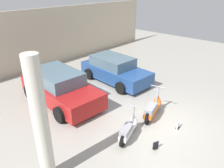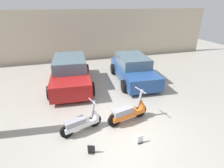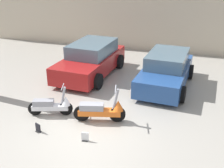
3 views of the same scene
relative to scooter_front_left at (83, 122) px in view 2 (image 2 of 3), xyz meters
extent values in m
plane|color=#9E998E|center=(1.28, -0.45, -0.35)|extent=(28.00, 28.00, 0.00)
cube|color=beige|center=(1.28, 8.06, 1.37)|extent=(19.60, 0.12, 3.44)
cylinder|color=black|center=(0.40, 0.13, -0.13)|extent=(0.44, 0.20, 0.44)
cylinder|color=black|center=(-0.52, -0.16, -0.13)|extent=(0.44, 0.20, 0.44)
cube|color=silver|center=(-0.06, -0.02, -0.08)|extent=(1.17, 0.60, 0.15)
cube|color=gray|center=(-0.26, -0.08, 0.09)|extent=(0.69, 0.44, 0.17)
cylinder|color=gray|center=(0.35, 0.11, 0.31)|extent=(0.21, 0.13, 0.62)
cylinder|color=gray|center=(0.35, 0.11, 0.62)|extent=(0.18, 0.49, 0.03)
cone|color=silver|center=(0.42, 0.13, 0.14)|extent=(0.37, 0.37, 0.29)
cylinder|color=black|center=(2.08, 0.20, -0.10)|extent=(0.50, 0.20, 0.49)
cylinder|color=black|center=(1.03, -0.06, -0.10)|extent=(0.50, 0.20, 0.49)
cube|color=orange|center=(1.55, 0.07, -0.04)|extent=(1.32, 0.60, 0.17)
cube|color=gray|center=(1.33, 0.01, 0.14)|extent=(0.77, 0.45, 0.19)
cylinder|color=gray|center=(2.03, 0.19, 0.39)|extent=(0.24, 0.14, 0.70)
cylinder|color=gray|center=(2.03, 0.19, 0.74)|extent=(0.17, 0.56, 0.03)
cone|color=orange|center=(2.10, 0.21, 0.20)|extent=(0.40, 0.40, 0.32)
cube|color=maroon|center=(-0.10, 3.64, 0.16)|extent=(1.98, 4.20, 0.68)
cube|color=slate|center=(-0.08, 3.89, 0.77)|extent=(1.65, 2.39, 0.54)
cylinder|color=black|center=(0.70, 2.32, -0.04)|extent=(0.26, 0.64, 0.62)
cylinder|color=black|center=(-1.07, 2.44, -0.04)|extent=(0.26, 0.64, 0.62)
cylinder|color=black|center=(0.87, 4.85, -0.04)|extent=(0.26, 0.64, 0.62)
cylinder|color=black|center=(-0.89, 4.97, -0.04)|extent=(0.26, 0.64, 0.62)
cube|color=navy|center=(3.12, 3.36, 0.13)|extent=(1.87, 3.94, 0.64)
cube|color=slate|center=(3.14, 3.59, 0.70)|extent=(1.56, 2.24, 0.50)
cylinder|color=black|center=(3.86, 2.11, -0.06)|extent=(0.24, 0.60, 0.58)
cylinder|color=black|center=(2.21, 2.23, -0.06)|extent=(0.24, 0.60, 0.58)
cylinder|color=black|center=(4.03, 4.48, -0.06)|extent=(0.24, 0.60, 0.58)
cylinder|color=black|center=(2.38, 4.60, -0.06)|extent=(0.24, 0.60, 0.58)
cube|color=black|center=(0.07, -1.01, -0.34)|extent=(0.19, 0.17, 0.01)
cube|color=black|center=(0.07, -1.01, -0.22)|extent=(0.20, 0.10, 0.26)
cube|color=black|center=(1.52, -1.03, -0.34)|extent=(0.17, 0.14, 0.01)
cube|color=white|center=(1.52, -1.03, -0.22)|extent=(0.20, 0.05, 0.26)
camera|label=1|loc=(-4.83, -3.61, 4.42)|focal=35.00mm
camera|label=2|loc=(-0.40, -4.62, 3.41)|focal=28.00mm
camera|label=3|loc=(4.09, -6.95, 4.09)|focal=45.00mm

